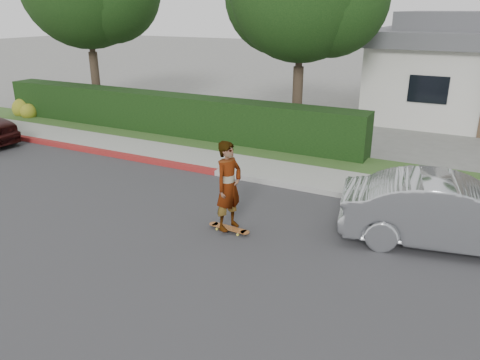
# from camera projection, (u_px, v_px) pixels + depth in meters

# --- Properties ---
(ground) EXTENTS (120.00, 120.00, 0.00)m
(ground) POSITION_uv_depth(u_px,v_px,m) (82.00, 224.00, 10.20)
(ground) COLOR slate
(ground) RESTS_ON ground
(road) EXTENTS (60.00, 8.00, 0.01)m
(road) POSITION_uv_depth(u_px,v_px,m) (82.00, 223.00, 10.20)
(road) COLOR #2D2D30
(road) RESTS_ON ground
(curb_far) EXTENTS (60.00, 0.20, 0.15)m
(curb_far) POSITION_uv_depth(u_px,v_px,m) (187.00, 167.00, 13.59)
(curb_far) COLOR #9E9E99
(curb_far) RESTS_ON ground
(curb_red_section) EXTENTS (12.00, 0.21, 0.15)m
(curb_red_section) POSITION_uv_depth(u_px,v_px,m) (62.00, 145.00, 15.75)
(curb_red_section) COLOR maroon
(curb_red_section) RESTS_ON ground
(sidewalk_far) EXTENTS (60.00, 1.60, 0.12)m
(sidewalk_far) POSITION_uv_depth(u_px,v_px,m) (203.00, 159.00, 14.35)
(sidewalk_far) COLOR gray
(sidewalk_far) RESTS_ON ground
(planting_strip) EXTENTS (60.00, 1.60, 0.10)m
(planting_strip) POSITION_uv_depth(u_px,v_px,m) (228.00, 147.00, 15.68)
(planting_strip) COLOR #2D4C1E
(planting_strip) RESTS_ON ground
(hedge) EXTENTS (15.00, 1.00, 1.50)m
(hedge) POSITION_uv_depth(u_px,v_px,m) (164.00, 114.00, 17.24)
(hedge) COLOR black
(hedge) RESTS_ON ground
(flowering_shrub) EXTENTS (1.40, 1.00, 0.90)m
(flowering_shrub) POSITION_uv_depth(u_px,v_px,m) (25.00, 110.00, 20.02)
(flowering_shrub) COLOR #2D4C19
(flowering_shrub) RESTS_ON ground
(skateboard) EXTENTS (0.97, 0.25, 0.09)m
(skateboard) POSITION_uv_depth(u_px,v_px,m) (229.00, 228.00, 9.80)
(skateboard) COLOR yellow
(skateboard) RESTS_ON ground
(skateboarder) EXTENTS (0.59, 0.76, 1.87)m
(skateboarder) POSITION_uv_depth(u_px,v_px,m) (229.00, 186.00, 9.47)
(skateboarder) COLOR white
(skateboarder) RESTS_ON skateboard
(car_silver) EXTENTS (4.40, 2.26, 1.38)m
(car_silver) POSITION_uv_depth(u_px,v_px,m) (451.00, 213.00, 9.06)
(car_silver) COLOR #B1B4B8
(car_silver) RESTS_ON ground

